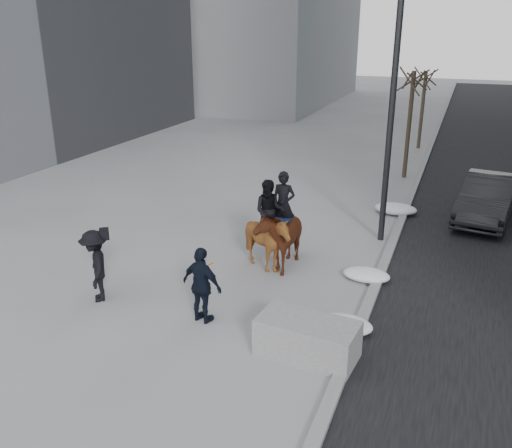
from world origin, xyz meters
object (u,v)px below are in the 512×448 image
at_px(mounted_left, 281,232).
at_px(mounted_right, 268,235).
at_px(car_near, 488,198).
at_px(planter, 307,338).

xyz_separation_m(mounted_left, mounted_right, (-0.24, -0.39, 0.02)).
distance_m(car_near, mounted_right, 8.46).
distance_m(mounted_left, mounted_right, 0.46).
relative_size(car_near, mounted_right, 1.83).
height_order(planter, mounted_left, mounted_left).
xyz_separation_m(car_near, mounted_left, (-5.27, -6.01, 0.22)).
height_order(planter, mounted_right, mounted_right).
bearing_deg(planter, car_near, 71.16).
distance_m(car_near, mounted_left, 8.00).
bearing_deg(planter, mounted_left, 115.54).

